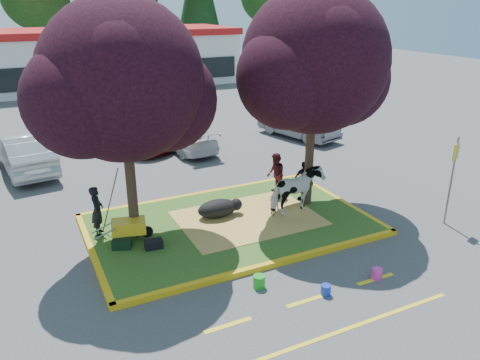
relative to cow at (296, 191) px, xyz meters
name	(u,v)px	position (x,y,z in m)	size (l,w,h in m)	color
ground	(230,226)	(-2.13, 0.30, -0.90)	(90.00, 90.00, 0.00)	#424244
median_island	(230,224)	(-2.13, 0.30, -0.82)	(8.00, 5.00, 0.15)	#2A4C17
curb_near	(272,264)	(-2.13, -2.28, -0.82)	(8.30, 0.16, 0.15)	gold
curb_far	(199,195)	(-2.13, 2.88, -0.82)	(8.30, 0.16, 0.15)	gold
curb_left	(93,254)	(-6.21, 0.30, -0.82)	(0.16, 5.30, 0.15)	gold
curb_right	(339,201)	(1.95, 0.30, -0.82)	(0.16, 5.30, 0.15)	gold
straw_bedding	(248,218)	(-1.53, 0.30, -0.74)	(4.20, 3.00, 0.01)	tan
tree_purple_left	(123,88)	(-4.91, 0.69, 3.46)	(5.06, 4.20, 6.51)	black
tree_purple_right	(315,68)	(0.79, 0.49, 3.66)	(5.30, 4.40, 6.82)	black
fire_lane_stripe_a	(228,325)	(-4.13, -3.90, -0.89)	(1.10, 0.12, 0.01)	yellow
fire_lane_stripe_b	(307,300)	(-2.13, -3.90, -0.89)	(1.10, 0.12, 0.01)	yellow
fire_lane_stripe_c	(375,279)	(-0.13, -3.90, -0.89)	(1.10, 0.12, 0.01)	yellow
fire_lane_long	(340,331)	(-2.13, -5.10, -0.89)	(6.00, 0.10, 0.01)	yellow
retail_building	(107,56)	(-0.13, 28.29, 1.35)	(20.40, 8.40, 4.40)	silver
cow	(296,191)	(0.00, 0.00, 0.00)	(0.80, 1.77, 1.49)	white
calf	(217,208)	(-2.33, 0.82, -0.47)	(1.28, 0.72, 0.55)	black
handler	(97,211)	(-5.83, 1.27, -0.02)	(0.53, 0.35, 1.45)	black
visitor_a	(276,174)	(0.17, 1.59, -0.01)	(0.72, 0.56, 1.48)	#41121D
visitor_b	(304,181)	(0.79, 0.78, -0.06)	(0.80, 0.33, 1.37)	black
wheelbarrow	(129,227)	(-5.15, 0.47, -0.32)	(1.65, 0.73, 0.62)	black
gear_bag_dark	(154,244)	(-4.68, -0.25, -0.62)	(0.48, 0.26, 0.25)	black
gear_bag_green	(122,244)	(-5.44, 0.14, -0.61)	(0.50, 0.31, 0.27)	black
sign_post	(453,171)	(3.90, -2.40, 0.83)	(0.37, 0.15, 2.76)	slate
bucket_green	(259,281)	(-2.87, -2.93, -0.74)	(0.29, 0.29, 0.31)	#179B1C
bucket_pink	(377,274)	(-0.09, -3.88, -0.76)	(0.26, 0.26, 0.27)	#E833A1
bucket_blue	(326,290)	(-1.62, -3.89, -0.77)	(0.24, 0.24, 0.26)	#1631B6
car_silver	(26,153)	(-7.36, 8.38, -0.11)	(1.65, 4.74, 1.56)	#A6AAAF
car_red	(132,138)	(-2.88, 9.39, -0.31)	(1.95, 4.22, 1.17)	#A20F0D
car_white	(187,137)	(-0.63, 8.29, -0.29)	(1.70, 4.19, 1.22)	silver
car_grey	(298,123)	(5.13, 7.86, -0.18)	(1.52, 4.37, 1.44)	#505157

